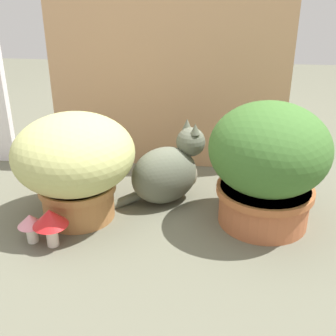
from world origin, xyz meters
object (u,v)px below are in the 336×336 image
Objects in this scene: leafy_planter at (268,162)px; mushroom_ornament_pink at (31,223)px; grass_planter at (75,162)px; cat at (168,172)px; mushroom_ornament_red at (50,220)px.

leafy_planter reaches higher than mushroom_ornament_pink.
leafy_planter reaches higher than grass_planter.
cat reaches higher than mushroom_ornament_red.
leafy_planter reaches higher than cat.
mushroom_ornament_pink is (-0.41, -0.32, -0.05)m from cat.
mushroom_ornament_pink is at bearing -164.80° from leafy_planter.
grass_planter is at bearing -177.13° from leafy_planter.
grass_planter is at bearing -153.67° from cat.
mushroom_ornament_red is (-0.34, -0.34, -0.03)m from cat.
cat is 0.48m from mushroom_ornament_red.
leafy_planter is 1.15× the size of cat.
grass_planter is 0.25m from mushroom_ornament_pink.
grass_planter reaches higher than cat.
grass_planter is at bearing 80.20° from mushroom_ornament_red.
grass_planter reaches higher than mushroom_ornament_pink.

